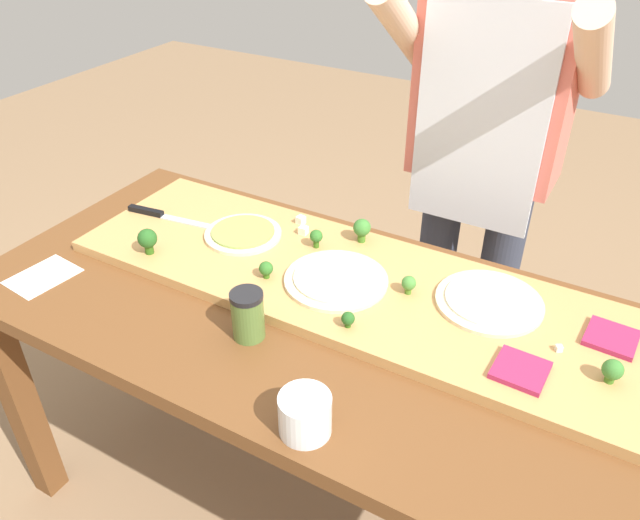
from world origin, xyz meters
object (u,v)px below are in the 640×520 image
at_px(broccoli_floret_front_left, 266,269).
at_px(broccoli_floret_back_mid, 316,237).
at_px(pizza_whole_white_garlic, 489,301).
at_px(cook_center, 486,142).
at_px(cheese_crumble_b, 301,220).
at_px(flour_cup, 305,416).
at_px(pizza_slice_near_right, 611,338).
at_px(recipe_note, 43,276).
at_px(broccoli_floret_front_right, 147,239).
at_px(cheese_crumble_c, 303,230).
at_px(sauce_jar, 248,315).
at_px(chefs_knife, 160,215).
at_px(pizza_slice_near_left, 520,370).
at_px(prep_table, 309,340).
at_px(cheese_crumble_a, 559,348).
at_px(broccoli_floret_back_right, 613,370).
at_px(broccoli_floret_front_mid, 362,229).
at_px(pizza_whole_cheese_artichoke, 336,279).
at_px(broccoli_floret_center_left, 409,284).
at_px(pizza_whole_pesto_green, 243,233).
at_px(broccoli_floret_back_left, 348,319).

bearing_deg(broccoli_floret_front_left, broccoli_floret_back_mid, 78.29).
height_order(pizza_whole_white_garlic, cook_center, cook_center).
xyz_separation_m(cheese_crumble_b, flour_cup, (0.37, -0.60, -0.00)).
bearing_deg(pizza_slice_near_right, recipe_note, -162.00).
distance_m(broccoli_floret_front_right, cheese_crumble_c, 0.41).
bearing_deg(pizza_whole_white_garlic, broccoli_floret_front_left, -161.73).
distance_m(sauce_jar, cook_center, 0.85).
bearing_deg(broccoli_floret_front_right, recipe_note, -135.55).
relative_size(chefs_knife, broccoli_floret_front_right, 4.07).
bearing_deg(pizza_slice_near_left, prep_table, 179.17).
xyz_separation_m(cheese_crumble_a, cook_center, (-0.35, 0.55, 0.18)).
distance_m(broccoli_floret_front_right, recipe_note, 0.27).
height_order(cheese_crumble_b, recipe_note, cheese_crumble_b).
bearing_deg(broccoli_floret_back_right, cheese_crumble_a, 157.91).
xyz_separation_m(chefs_knife, pizza_slice_near_left, (1.05, -0.12, -0.00)).
distance_m(broccoli_floret_back_mid, sauce_jar, 0.35).
distance_m(chefs_knife, pizza_slice_near_right, 1.19).
distance_m(prep_table, recipe_note, 0.69).
relative_size(broccoli_floret_front_mid, flour_cup, 0.67).
height_order(chefs_knife, broccoli_floret_front_mid, broccoli_floret_front_mid).
bearing_deg(broccoli_floret_front_right, pizza_whole_cheese_artichoke, 14.74).
height_order(broccoli_floret_back_right, cheese_crumble_b, broccoli_floret_back_right).
relative_size(pizza_whole_cheese_artichoke, broccoli_floret_back_right, 4.78).
bearing_deg(cheese_crumble_b, broccoli_floret_front_right, -129.12).
bearing_deg(broccoli_floret_center_left, broccoli_floret_front_mid, 142.26).
xyz_separation_m(pizza_whole_pesto_green, broccoli_floret_center_left, (0.49, -0.02, 0.02)).
relative_size(broccoli_floret_back_mid, flour_cup, 0.52).
xyz_separation_m(broccoli_floret_front_mid, cook_center, (0.20, 0.36, 0.15)).
bearing_deg(flour_cup, broccoli_floret_center_left, 88.35).
bearing_deg(broccoli_floret_back_left, recipe_note, -166.98).
height_order(pizza_whole_cheese_artichoke, sauce_jar, sauce_jar).
bearing_deg(cheese_crumble_a, prep_table, -170.05).
bearing_deg(recipe_note, broccoli_floret_front_right, 44.45).
distance_m(broccoli_floret_front_left, broccoli_floret_front_mid, 0.29).
xyz_separation_m(broccoli_floret_front_mid, cheese_crumble_c, (-0.15, -0.04, -0.03)).
distance_m(prep_table, broccoli_floret_front_mid, 0.33).
bearing_deg(pizza_whole_white_garlic, sauce_jar, -142.07).
bearing_deg(broccoli_floret_back_right, broccoli_floret_front_mid, 160.99).
height_order(pizza_whole_cheese_artichoke, broccoli_floret_back_right, broccoli_floret_back_right).
height_order(pizza_slice_near_left, sauce_jar, sauce_jar).
distance_m(pizza_slice_near_left, flour_cup, 0.44).
relative_size(broccoli_floret_front_right, broccoli_floret_front_left, 1.57).
bearing_deg(broccoli_floret_back_right, broccoli_floret_center_left, 170.94).
distance_m(broccoli_floret_center_left, sauce_jar, 0.38).
relative_size(pizza_whole_white_garlic, sauce_jar, 2.12).
relative_size(prep_table, cheese_crumble_c, 74.14).
height_order(cheese_crumble_c, recipe_note, cheese_crumble_c).
relative_size(cheese_crumble_a, recipe_note, 0.08).
height_order(pizza_slice_near_right, cook_center, cook_center).
height_order(prep_table, pizza_whole_pesto_green, pizza_whole_pesto_green).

